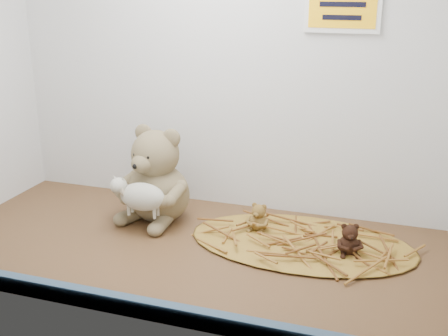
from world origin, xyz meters
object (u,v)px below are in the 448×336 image
(mini_teddy_tan, at_px, (259,216))
(mini_teddy_brown, at_px, (349,238))
(main_teddy, at_px, (157,174))
(toy_lamb, at_px, (143,197))

(mini_teddy_tan, distance_m, mini_teddy_brown, 0.24)
(main_teddy, xyz_separation_m, mini_teddy_brown, (0.50, -0.06, -0.08))
(main_teddy, xyz_separation_m, mini_teddy_tan, (0.28, -0.00, -0.08))
(main_teddy, xyz_separation_m, toy_lamb, (0.00, -0.09, -0.03))
(main_teddy, height_order, mini_teddy_tan, main_teddy)
(mini_teddy_brown, bearing_deg, main_teddy, 156.59)
(mini_teddy_brown, bearing_deg, mini_teddy_tan, 149.21)
(toy_lamb, relative_size, mini_teddy_brown, 2.05)
(main_teddy, distance_m, mini_teddy_brown, 0.51)
(toy_lamb, distance_m, mini_teddy_tan, 0.29)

